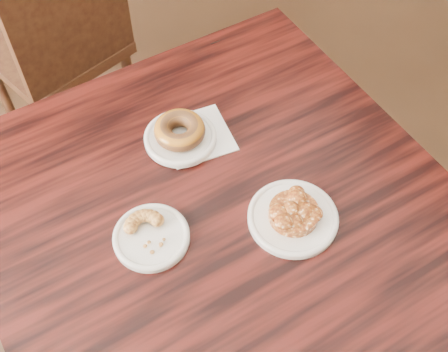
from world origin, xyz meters
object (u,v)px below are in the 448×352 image
glazed_donut (180,130)px  cruller_fragment (150,232)px  chair_far (53,47)px  cafe_table (218,285)px  apple_fritter (294,212)px

glazed_donut → cruller_fragment: bearing=-128.7°
glazed_donut → chair_far: bearing=97.6°
cafe_table → apple_fritter: apple_fritter is taller
chair_far → apple_fritter: size_ratio=6.67×
apple_fritter → glazed_donut: bearing=110.4°
glazed_donut → apple_fritter: glazed_donut is taller
cruller_fragment → cafe_table: bearing=3.8°
glazed_donut → cruller_fragment: size_ratio=1.18×
chair_far → cruller_fragment: chair_far is taller
cafe_table → glazed_donut: (0.01, 0.18, 0.41)m
glazed_donut → cruller_fragment: 0.25m
chair_far → apple_fritter: (0.21, -1.08, 0.33)m
cafe_table → chair_far: chair_far is taller
glazed_donut → cruller_fragment: glazed_donut is taller
chair_far → glazed_donut: bearing=80.4°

